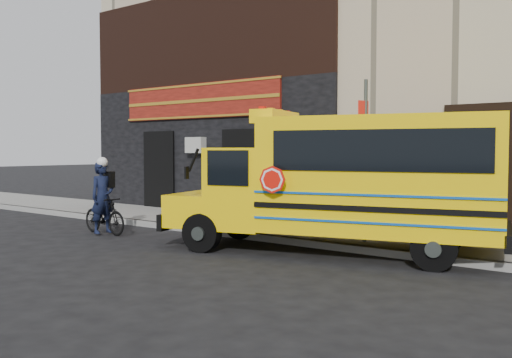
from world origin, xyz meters
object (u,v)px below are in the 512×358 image
object	(u,v)px
school_bus	(348,180)
cyclist	(103,199)
bicycle	(104,215)
sign_pole	(365,157)

from	to	relation	value
school_bus	cyclist	size ratio (longest dim) A/B	4.08
bicycle	cyclist	bearing A→B (deg)	-138.73
school_bus	bicycle	size ratio (longest dim) A/B	4.51
bicycle	cyclist	distance (m)	0.42
school_bus	bicycle	bearing A→B (deg)	-167.75
sign_pole	bicycle	size ratio (longest dim) A/B	2.24
sign_pole	cyclist	xyz separation A→B (m)	(-6.00, -2.20, -1.08)
school_bus	bicycle	world-z (taller)	school_bus
bicycle	cyclist	xyz separation A→B (m)	(0.08, -0.10, 0.40)
sign_pole	cyclist	distance (m)	6.48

